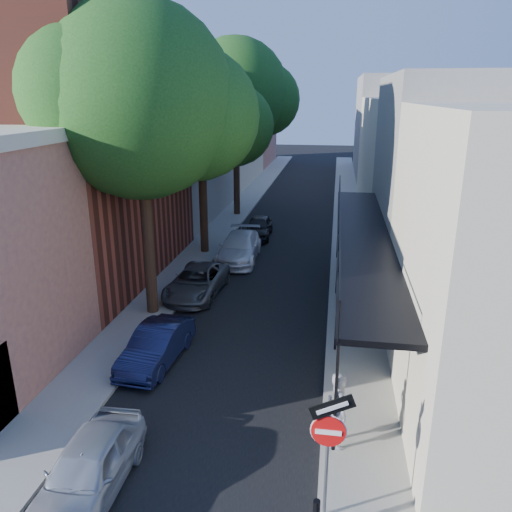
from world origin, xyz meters
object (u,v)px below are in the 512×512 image
at_px(oak_far, 243,94).
at_px(parked_car_c, 197,282).
at_px(oak_near, 153,105).
at_px(parked_car_d, 239,247).
at_px(parked_car_a, 88,469).
at_px(parked_car_b, 157,345).
at_px(sign_post, 329,436).
at_px(parked_car_e, 259,227).
at_px(oak_mid, 209,119).
at_px(pedestrian, 339,409).

distance_m(oak_far, parked_car_c, 16.96).
bearing_deg(parked_car_c, oak_near, -109.96).
distance_m(oak_far, parked_car_d, 12.79).
xyz_separation_m(parked_car_a, parked_car_b, (-0.48, 5.52, -0.03)).
distance_m(sign_post, parked_car_e, 21.19).
height_order(parked_car_c, parked_car_d, parked_car_d).
xyz_separation_m(oak_far, parked_car_e, (1.95, -5.65, -7.63)).
distance_m(oak_near, parked_car_b, 8.28).
xyz_separation_m(parked_car_b, parked_car_d, (0.63, 10.65, 0.08)).
bearing_deg(parked_car_d, parked_car_e, 84.06).
bearing_deg(oak_mid, sign_post, -69.14).
distance_m(parked_car_d, parked_car_e, 4.53).
bearing_deg(parked_car_b, parked_car_d, 91.37).
relative_size(parked_car_d, pedestrian, 2.43).
xyz_separation_m(sign_post, oak_far, (-6.51, 26.30, 6.22)).
height_order(oak_far, pedestrian, oak_far).
height_order(parked_car_d, parked_car_e, parked_car_d).
distance_m(oak_far, pedestrian, 25.99).
distance_m(sign_post, oak_near, 12.77).
bearing_deg(parked_car_b, parked_car_a, -80.34).
xyz_separation_m(sign_post, oak_near, (-6.53, 9.29, 5.84)).
bearing_deg(parked_car_a, parked_car_d, 88.55).
relative_size(parked_car_b, parked_car_d, 0.77).
bearing_deg(parked_car_b, pedestrian, -24.61).
xyz_separation_m(parked_car_a, parked_car_c, (-0.74, 11.23, -0.03)).
bearing_deg(parked_car_b, parked_car_c, 97.37).
xyz_separation_m(parked_car_d, pedestrian, (5.11, -13.88, 0.41)).
xyz_separation_m(oak_near, parked_car_b, (1.03, -3.82, -7.27)).
bearing_deg(pedestrian, parked_car_e, 1.66).
xyz_separation_m(parked_car_e, pedestrian, (4.80, -18.40, 0.47)).
distance_m(parked_car_a, pedestrian, 5.76).
bearing_deg(oak_far, oak_near, -90.04).
bearing_deg(parked_car_e, parked_car_b, -95.53).
bearing_deg(parked_car_e, parked_car_c, -99.21).
height_order(parked_car_a, parked_car_c, parked_car_a).
bearing_deg(oak_mid, parked_car_a, -84.87).
bearing_deg(oak_near, oak_mid, 90.37).
bearing_deg(parked_car_c, parked_car_b, -85.20).
bearing_deg(parked_car_c, sign_post, -60.57).
xyz_separation_m(parked_car_b, pedestrian, (5.74, -3.23, 0.49)).
xyz_separation_m(oak_near, parked_car_e, (1.97, 11.35, -7.25)).
relative_size(parked_car_a, parked_car_b, 1.01).
relative_size(parked_car_c, parked_car_d, 0.92).
relative_size(oak_mid, parked_car_b, 2.77).
distance_m(sign_post, parked_car_a, 5.21).
bearing_deg(parked_car_a, parked_car_e, 87.80).
bearing_deg(parked_car_d, sign_post, -75.20).
bearing_deg(parked_car_d, oak_far, 97.17).
distance_m(oak_near, oak_mid, 8.01).
bearing_deg(oak_near, oak_far, 89.96).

